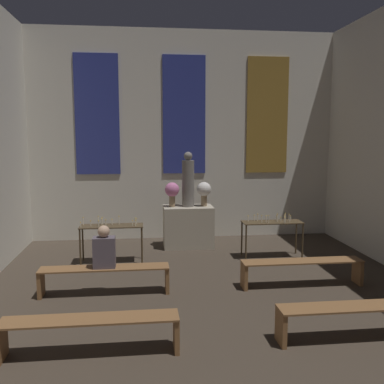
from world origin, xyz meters
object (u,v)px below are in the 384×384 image
object	(u,v)px
pew_third_left	(90,328)
pew_back_right	(302,267)
candle_rack_right	(272,226)
pew_back_left	(105,274)
candle_rack_left	(111,230)
statue	(188,181)
altar	(188,226)
flower_vase_right	(204,191)
flower_vase_left	(172,191)
pew_third_right	(359,314)
person_seated	(104,249)

from	to	relation	value
pew_third_left	pew_back_right	distance (m)	3.95
candle_rack_right	pew_back_left	world-z (taller)	candle_rack_right
candle_rack_left	candle_rack_right	size ratio (longest dim) A/B	1.00
statue	pew_back_right	world-z (taller)	statue
altar	flower_vase_right	size ratio (longest dim) A/B	2.03
flower_vase_right	flower_vase_left	bearing A→B (deg)	180.00
candle_rack_left	pew_back_right	distance (m)	3.88
pew_back_left	statue	bearing A→B (deg)	59.54
pew_back_left	flower_vase_left	bearing A→B (deg)	65.40
candle_rack_left	pew_back_left	bearing A→B (deg)	-89.69
pew_third_right	person_seated	distance (m)	3.97
statue	pew_third_left	size ratio (longest dim) A/B	0.60
flower_vase_right	pew_third_right	size ratio (longest dim) A/B	0.27
pew_back_left	person_seated	xyz separation A→B (m)	(0.00, 0.00, 0.43)
candle_rack_right	pew_third_right	world-z (taller)	candle_rack_right
altar	statue	world-z (taller)	statue
pew_back_right	altar	bearing A→B (deg)	120.46
candle_rack_left	candle_rack_right	bearing A→B (deg)	-0.04
candle_rack_right	pew_back_left	bearing A→B (deg)	-152.13
altar	pew_back_left	distance (m)	3.36
flower_vase_left	flower_vase_right	bearing A→B (deg)	0.00
pew_back_right	candle_rack_left	bearing A→B (deg)	152.11
candle_rack_left	pew_third_right	xyz separation A→B (m)	(3.42, -3.81, -0.34)
flower_vase_left	candle_rack_left	world-z (taller)	flower_vase_left
person_seated	pew_back_left	bearing A→B (deg)	180.00
pew_third_left	pew_third_right	world-z (taller)	same
altar	statue	xyz separation A→B (m)	(0.00, -0.00, 1.08)
flower_vase_right	pew_third_right	xyz separation A→B (m)	(1.33, -4.89, -1.00)
pew_third_left	person_seated	bearing A→B (deg)	89.96
flower_vase_right	candle_rack_left	world-z (taller)	flower_vase_right
altar	candle_rack_right	distance (m)	2.04
pew_third_left	pew_third_right	xyz separation A→B (m)	(3.41, 0.00, 0.00)
candle_rack_right	person_seated	distance (m)	3.86
pew_third_left	person_seated	xyz separation A→B (m)	(0.00, 2.00, 0.43)
statue	pew_third_right	xyz separation A→B (m)	(1.70, -4.89, -1.22)
pew_back_left	altar	bearing A→B (deg)	59.54
person_seated	pew_third_left	bearing A→B (deg)	-90.04
candle_rack_right	pew_third_left	bearing A→B (deg)	-131.91
altar	person_seated	bearing A→B (deg)	-120.44
flower_vase_left	pew_third_left	world-z (taller)	flower_vase_left
altar	pew_third_right	xyz separation A→B (m)	(1.70, -4.89, -0.14)
pew_third_right	flower_vase_right	bearing A→B (deg)	105.16
pew_third_left	pew_third_right	size ratio (longest dim) A/B	1.00
altar	statue	bearing A→B (deg)	-90.00
flower_vase_right	statue	bearing A→B (deg)	-180.00
flower_vase_right	altar	bearing A→B (deg)	180.00
pew_third_right	person_seated	bearing A→B (deg)	149.58
candle_rack_left	person_seated	xyz separation A→B (m)	(0.01, -1.81, 0.09)
pew_third_right	statue	bearing A→B (deg)	109.18
flower_vase_left	pew_third_left	size ratio (longest dim) A/B	0.27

